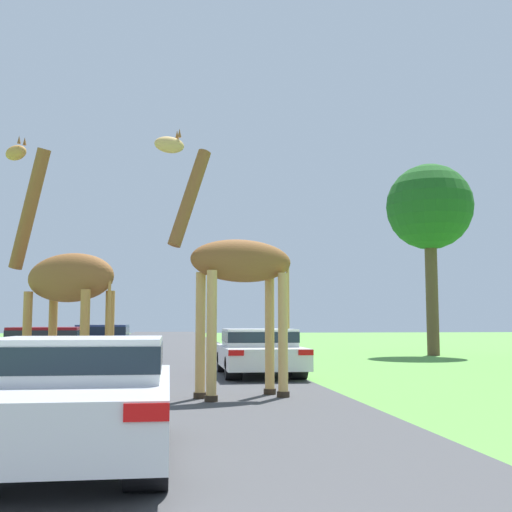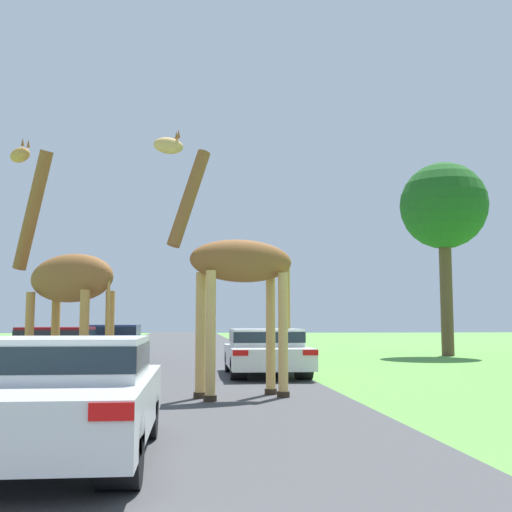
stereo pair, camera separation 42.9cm
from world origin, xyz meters
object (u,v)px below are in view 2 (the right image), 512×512
(car_verge_right, at_px, (266,350))
(car_lead_maroon, at_px, (61,393))
(car_far_ahead, at_px, (115,339))
(giraffe_companion, at_px, (65,277))
(giraffe_near_road, at_px, (237,271))
(tree_left_edge, at_px, (444,208))
(car_queue_left, at_px, (56,350))
(car_queue_right, at_px, (114,343))

(car_verge_right, bearing_deg, car_lead_maroon, -107.84)
(car_verge_right, bearing_deg, car_far_ahead, 115.69)
(car_far_ahead, bearing_deg, car_lead_maroon, -84.70)
(giraffe_companion, bearing_deg, giraffe_near_road, -52.30)
(giraffe_companion, bearing_deg, tree_left_edge, -3.47)
(car_lead_maroon, relative_size, car_queue_left, 0.90)
(giraffe_near_road, relative_size, car_queue_left, 1.12)
(giraffe_near_road, xyz_separation_m, car_far_ahead, (-4.07, 15.66, -1.66))
(giraffe_companion, height_order, car_lead_maroon, giraffe_companion)
(giraffe_near_road, distance_m, car_lead_maroon, 5.83)
(tree_left_edge, bearing_deg, giraffe_companion, -133.17)
(giraffe_near_road, distance_m, tree_left_edge, 17.27)
(car_lead_maroon, bearing_deg, tree_left_edge, 58.05)
(car_lead_maroon, distance_m, car_far_ahead, 20.91)
(giraffe_companion, xyz_separation_m, car_far_ahead, (-0.92, 15.55, -1.52))
(car_lead_maroon, xyz_separation_m, tree_left_edge, (11.82, 18.94, 5.49))
(giraffe_near_road, bearing_deg, car_far_ahead, -4.59)
(car_verge_right, xyz_separation_m, tree_left_edge, (8.57, 8.87, 5.52))
(giraffe_companion, distance_m, car_queue_left, 5.56)
(car_queue_left, height_order, tree_left_edge, tree_left_edge)
(car_queue_right, bearing_deg, car_far_ahead, 96.62)
(car_lead_maroon, distance_m, car_queue_left, 10.71)
(car_lead_maroon, bearing_deg, car_verge_right, 72.16)
(car_lead_maroon, xyz_separation_m, car_verge_right, (3.24, 10.07, -0.03))
(giraffe_near_road, relative_size, car_verge_right, 1.17)
(car_verge_right, relative_size, tree_left_edge, 0.52)
(giraffe_near_road, distance_m, car_queue_right, 10.77)
(giraffe_near_road, xyz_separation_m, car_queue_left, (-4.34, 5.32, -1.68))
(tree_left_edge, bearing_deg, car_far_ahead, 172.22)
(car_far_ahead, distance_m, tree_left_edge, 14.92)
(tree_left_edge, bearing_deg, car_verge_right, -134.02)
(giraffe_near_road, height_order, car_far_ahead, giraffe_near_road)
(giraffe_near_road, bearing_deg, car_lead_maroon, 138.31)
(car_queue_left, bearing_deg, car_verge_right, -4.30)
(car_far_ahead, bearing_deg, car_verge_right, -64.31)
(car_lead_maroon, xyz_separation_m, car_queue_left, (-2.20, 10.48, -0.00))
(giraffe_near_road, height_order, giraffe_companion, giraffe_companion)
(car_queue_right, xyz_separation_m, car_verge_right, (4.52, -5.16, -0.05))
(car_queue_left, distance_m, car_far_ahead, 10.35)
(car_lead_maroon, distance_m, car_verge_right, 10.58)
(car_far_ahead, bearing_deg, car_queue_right, -83.38)
(giraffe_companion, xyz_separation_m, car_lead_maroon, (1.01, -5.27, -1.53))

